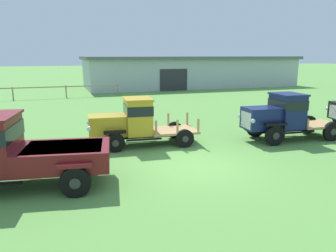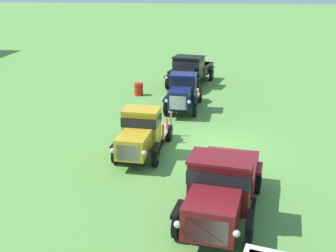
% 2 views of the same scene
% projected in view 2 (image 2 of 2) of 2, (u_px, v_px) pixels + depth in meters
% --- Properties ---
extents(ground_plane, '(240.00, 240.00, 0.00)m').
position_uv_depth(ground_plane, '(219.00, 147.00, 19.29)').
color(ground_plane, '#5B9342').
extents(vintage_truck_second_in_line, '(5.77, 3.01, 2.22)m').
position_uv_depth(vintage_truck_second_in_line, '(221.00, 185.00, 13.31)').
color(vintage_truck_second_in_line, black).
rests_on(vintage_truck_second_in_line, ground).
extents(vintage_truck_midrow_center, '(4.90, 2.22, 2.10)m').
position_uv_depth(vintage_truck_midrow_center, '(140.00, 133.00, 17.91)').
color(vintage_truck_midrow_center, black).
rests_on(vintage_truck_midrow_center, ground).
extents(vintage_truck_far_side, '(4.88, 2.09, 2.18)m').
position_uv_depth(vintage_truck_far_side, '(183.00, 92.00, 24.11)').
color(vintage_truck_far_side, black).
rests_on(vintage_truck_far_side, ground).
extents(vintage_truck_back_of_row, '(5.86, 3.42, 2.16)m').
position_uv_depth(vintage_truck_back_of_row, '(190.00, 70.00, 30.07)').
color(vintage_truck_back_of_row, black).
rests_on(vintage_truck_back_of_row, ground).
extents(oil_drum_beside_row, '(0.59, 0.59, 0.83)m').
position_uv_depth(oil_drum_beside_row, '(139.00, 89.00, 27.74)').
color(oil_drum_beside_row, red).
rests_on(oil_drum_beside_row, ground).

